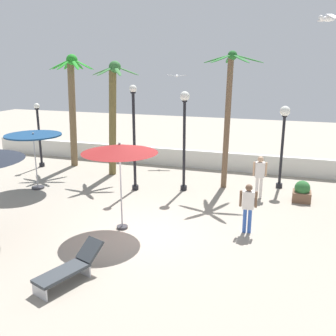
{
  "coord_description": "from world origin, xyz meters",
  "views": [
    {
      "loc": [
        4.42,
        -10.55,
        5.28
      ],
      "look_at": [
        0.0,
        2.92,
        1.4
      ],
      "focal_mm": 40.53,
      "sensor_mm": 36.0,
      "label": 1
    }
  ],
  "objects_px": {
    "lamp_post_1": "(134,133)",
    "planter": "(302,192)",
    "patio_umbrella_0": "(120,149)",
    "patio_umbrella_1": "(33,139)",
    "guest_1": "(260,173)",
    "seagull_0": "(177,76)",
    "lamp_post_0": "(283,133)",
    "palm_tree_0": "(113,107)",
    "palm_tree_1": "(229,104)",
    "lamp_post_2": "(39,133)",
    "lamp_post_3": "(184,128)",
    "seagull_1": "(328,18)",
    "lounge_chair_1": "(70,267)",
    "guest_0": "(248,204)",
    "palm_tree_2": "(72,99)"
  },
  "relations": [
    {
      "from": "palm_tree_1",
      "to": "lamp_post_2",
      "type": "bearing_deg",
      "value": 177.33
    },
    {
      "from": "palm_tree_0",
      "to": "seagull_0",
      "type": "relative_size",
      "value": 4.9
    },
    {
      "from": "palm_tree_0",
      "to": "guest_0",
      "type": "relative_size",
      "value": 3.33
    },
    {
      "from": "patio_umbrella_0",
      "to": "palm_tree_1",
      "type": "xyz_separation_m",
      "value": [
        2.51,
        5.44,
        0.97
      ]
    },
    {
      "from": "guest_1",
      "to": "planter",
      "type": "height_order",
      "value": "guest_1"
    },
    {
      "from": "lamp_post_1",
      "to": "guest_0",
      "type": "bearing_deg",
      "value": -29.48
    },
    {
      "from": "lamp_post_0",
      "to": "lamp_post_2",
      "type": "xyz_separation_m",
      "value": [
        -12.23,
        -0.2,
        -0.67
      ]
    },
    {
      "from": "lounge_chair_1",
      "to": "guest_0",
      "type": "distance_m",
      "value": 5.81
    },
    {
      "from": "palm_tree_2",
      "to": "lamp_post_3",
      "type": "relative_size",
      "value": 1.37
    },
    {
      "from": "guest_1",
      "to": "planter",
      "type": "xyz_separation_m",
      "value": [
        1.67,
        0.15,
        -0.68
      ]
    },
    {
      "from": "palm_tree_1",
      "to": "lamp_post_0",
      "type": "distance_m",
      "value": 2.66
    },
    {
      "from": "patio_umbrella_0",
      "to": "lamp_post_0",
      "type": "bearing_deg",
      "value": 51.93
    },
    {
      "from": "patio_umbrella_1",
      "to": "palm_tree_0",
      "type": "relative_size",
      "value": 0.46
    },
    {
      "from": "patio_umbrella_0",
      "to": "palm_tree_2",
      "type": "relative_size",
      "value": 0.5
    },
    {
      "from": "lamp_post_0",
      "to": "lamp_post_1",
      "type": "bearing_deg",
      "value": -159.37
    },
    {
      "from": "patio_umbrella_1",
      "to": "lounge_chair_1",
      "type": "distance_m",
      "value": 8.33
    },
    {
      "from": "patio_umbrella_0",
      "to": "patio_umbrella_1",
      "type": "relative_size",
      "value": 1.17
    },
    {
      "from": "palm_tree_0",
      "to": "lamp_post_1",
      "type": "height_order",
      "value": "palm_tree_0"
    },
    {
      "from": "lamp_post_2",
      "to": "planter",
      "type": "distance_m",
      "value": 13.29
    },
    {
      "from": "lamp_post_1",
      "to": "lamp_post_2",
      "type": "xyz_separation_m",
      "value": [
        -6.28,
        2.04,
        -0.69
      ]
    },
    {
      "from": "lounge_chair_1",
      "to": "lamp_post_0",
      "type": "bearing_deg",
      "value": 63.7
    },
    {
      "from": "patio_umbrella_1",
      "to": "lamp_post_0",
      "type": "height_order",
      "value": "lamp_post_0"
    },
    {
      "from": "guest_1",
      "to": "seagull_1",
      "type": "distance_m",
      "value": 7.54
    },
    {
      "from": "patio_umbrella_1",
      "to": "lamp_post_1",
      "type": "relative_size",
      "value": 0.56
    },
    {
      "from": "lamp_post_2",
      "to": "lamp_post_3",
      "type": "height_order",
      "value": "lamp_post_3"
    },
    {
      "from": "lamp_post_3",
      "to": "guest_1",
      "type": "xyz_separation_m",
      "value": [
        3.18,
        -0.02,
        -1.66
      ]
    },
    {
      "from": "patio_umbrella_1",
      "to": "palm_tree_1",
      "type": "xyz_separation_m",
      "value": [
        7.84,
        2.74,
        1.47
      ]
    },
    {
      "from": "guest_1",
      "to": "seagull_0",
      "type": "distance_m",
      "value": 8.22
    },
    {
      "from": "lamp_post_1",
      "to": "planter",
      "type": "xyz_separation_m",
      "value": [
        6.87,
        0.74,
        -2.1
      ]
    },
    {
      "from": "patio_umbrella_0",
      "to": "lamp_post_2",
      "type": "xyz_separation_m",
      "value": [
        -7.44,
        5.91,
        -0.91
      ]
    },
    {
      "from": "palm_tree_1",
      "to": "palm_tree_2",
      "type": "xyz_separation_m",
      "value": [
        -8.29,
        1.21,
        -0.11
      ]
    },
    {
      "from": "lamp_post_0",
      "to": "lamp_post_2",
      "type": "relative_size",
      "value": 1.07
    },
    {
      "from": "patio_umbrella_1",
      "to": "guest_1",
      "type": "relative_size",
      "value": 1.43
    },
    {
      "from": "lamp_post_0",
      "to": "guest_0",
      "type": "height_order",
      "value": "lamp_post_0"
    },
    {
      "from": "palm_tree_1",
      "to": "lamp_post_2",
      "type": "height_order",
      "value": "palm_tree_1"
    },
    {
      "from": "seagull_0",
      "to": "seagull_1",
      "type": "height_order",
      "value": "seagull_1"
    },
    {
      "from": "lamp_post_3",
      "to": "seagull_1",
      "type": "xyz_separation_m",
      "value": [
        4.82,
        -5.21,
        3.57
      ]
    },
    {
      "from": "palm_tree_1",
      "to": "lamp_post_2",
      "type": "xyz_separation_m",
      "value": [
        -9.96,
        0.46,
        -1.88
      ]
    },
    {
      "from": "palm_tree_1",
      "to": "seagull_1",
      "type": "distance_m",
      "value": 7.41
    },
    {
      "from": "palm_tree_0",
      "to": "planter",
      "type": "distance_m",
      "value": 9.29
    },
    {
      "from": "guest_0",
      "to": "seagull_1",
      "type": "xyz_separation_m",
      "value": [
        1.69,
        -1.69,
        5.3
      ]
    },
    {
      "from": "lounge_chair_1",
      "to": "palm_tree_0",
      "type": "bearing_deg",
      "value": 109.05
    },
    {
      "from": "lounge_chair_1",
      "to": "seagull_0",
      "type": "xyz_separation_m",
      "value": [
        -1.21,
        13.1,
        4.3
      ]
    },
    {
      "from": "lamp_post_3",
      "to": "guest_0",
      "type": "height_order",
      "value": "lamp_post_3"
    },
    {
      "from": "palm_tree_1",
      "to": "planter",
      "type": "xyz_separation_m",
      "value": [
        3.19,
        -0.83,
        -3.29
      ]
    },
    {
      "from": "lounge_chair_1",
      "to": "guest_0",
      "type": "height_order",
      "value": "guest_0"
    },
    {
      "from": "palm_tree_1",
      "to": "guest_0",
      "type": "distance_m",
      "value": 5.42
    },
    {
      "from": "palm_tree_2",
      "to": "planter",
      "type": "relative_size",
      "value": 6.81
    },
    {
      "from": "patio_umbrella_1",
      "to": "lamp_post_0",
      "type": "xyz_separation_m",
      "value": [
        10.11,
        3.41,
        0.25
      ]
    },
    {
      "from": "patio_umbrella_0",
      "to": "guest_0",
      "type": "height_order",
      "value": "patio_umbrella_0"
    }
  ]
}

